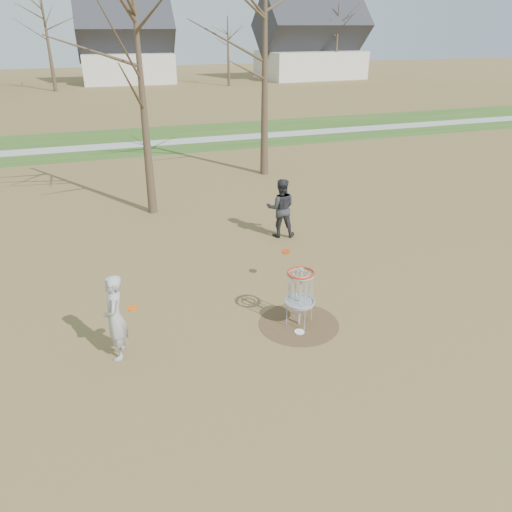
{
  "coord_description": "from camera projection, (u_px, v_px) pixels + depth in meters",
  "views": [
    {
      "loc": [
        -4.0,
        -8.67,
        6.09
      ],
      "look_at": [
        -0.5,
        1.5,
        1.1
      ],
      "focal_mm": 35.0,
      "sensor_mm": 36.0,
      "label": 1
    }
  ],
  "objects": [
    {
      "name": "footpath",
      "position": [
        159.0,
        143.0,
        28.33
      ],
      "size": [
        160.0,
        1.5,
        0.01
      ],
      "primitive_type": "cube",
      "color": "#9E9E99",
      "rests_on": "green_band"
    },
    {
      "name": "green_band",
      "position": [
        156.0,
        139.0,
        29.19
      ],
      "size": [
        160.0,
        8.0,
        0.01
      ],
      "primitive_type": "cube",
      "color": "#2D5119",
      "rests_on": "ground"
    },
    {
      "name": "player_throwing",
      "position": [
        281.0,
        208.0,
        15.49
      ],
      "size": [
        1.07,
        0.94,
        1.86
      ],
      "primitive_type": "imported",
      "rotation": [
        0.0,
        0.0,
        2.84
      ],
      "color": "#2B2B30",
      "rests_on": "ground"
    },
    {
      "name": "disc_golf_basket",
      "position": [
        300.0,
        288.0,
        10.8
      ],
      "size": [
        0.64,
        0.64,
        1.35
      ],
      "color": "#9EA3AD",
      "rests_on": "ground"
    },
    {
      "name": "disc_grounded",
      "position": [
        299.0,
        332.0,
        10.86
      ],
      "size": [
        0.22,
        0.22,
        0.02
      ],
      "primitive_type": "cylinder",
      "color": "white",
      "rests_on": "dirt_circle"
    },
    {
      "name": "houses_row",
      "position": [
        149.0,
        50.0,
        56.06
      ],
      "size": [
        56.51,
        10.01,
        7.26
      ],
      "color": "silver",
      "rests_on": "ground"
    },
    {
      "name": "dirt_circle",
      "position": [
        299.0,
        324.0,
        11.18
      ],
      "size": [
        1.8,
        1.8,
        0.01
      ],
      "primitive_type": "cylinder",
      "color": "#47331E",
      "rests_on": "ground"
    },
    {
      "name": "bare_trees",
      "position": [
        144.0,
        35.0,
        40.16
      ],
      "size": [
        52.62,
        44.98,
        9.0
      ],
      "color": "#382B1E",
      "rests_on": "ground"
    },
    {
      "name": "player_standing",
      "position": [
        115.0,
        318.0,
        9.74
      ],
      "size": [
        0.5,
        0.7,
        1.79
      ],
      "primitive_type": "imported",
      "rotation": [
        0.0,
        0.0,
        -1.68
      ],
      "color": "#A3A3A3",
      "rests_on": "ground"
    },
    {
      "name": "ground",
      "position": [
        299.0,
        324.0,
        11.18
      ],
      "size": [
        160.0,
        160.0,
        0.0
      ],
      "primitive_type": "plane",
      "color": "brown",
      "rests_on": "ground"
    },
    {
      "name": "discs_in_play",
      "position": [
        223.0,
        275.0,
        11.14
      ],
      "size": [
        4.2,
        2.16,
        0.27
      ],
      "color": "red",
      "rests_on": "ground"
    }
  ]
}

